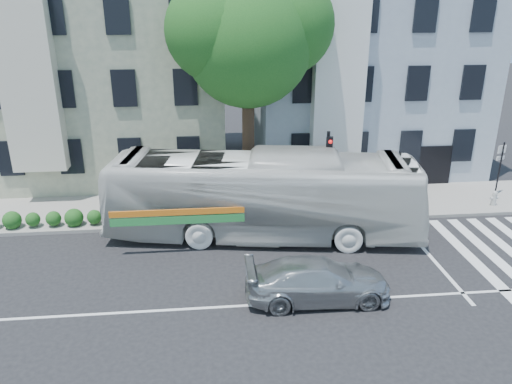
{
  "coord_description": "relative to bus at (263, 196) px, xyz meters",
  "views": [
    {
      "loc": [
        -1.87,
        -13.62,
        9.27
      ],
      "look_at": [
        -0.11,
        3.91,
        2.4
      ],
      "focal_mm": 35.0,
      "sensor_mm": 36.0,
      "label": 1
    }
  ],
  "objects": [
    {
      "name": "ground",
      "position": [
        -0.31,
        -5.07,
        -1.78
      ],
      "size": [
        120.0,
        120.0,
        0.0
      ],
      "primitive_type": "plane",
      "color": "black",
      "rests_on": "ground"
    },
    {
      "name": "sidewalk_far",
      "position": [
        -0.31,
        2.93,
        -1.7
      ],
      "size": [
        80.0,
        4.0,
        0.15
      ],
      "primitive_type": "cube",
      "color": "gray",
      "rests_on": "ground"
    },
    {
      "name": "building_left",
      "position": [
        -7.31,
        9.93,
        3.72
      ],
      "size": [
        12.0,
        10.0,
        11.0
      ],
      "primitive_type": "cube",
      "color": "gray",
      "rests_on": "ground"
    },
    {
      "name": "building_right",
      "position": [
        6.69,
        9.93,
        3.72
      ],
      "size": [
        12.0,
        10.0,
        11.0
      ],
      "primitive_type": "cube",
      "color": "#96A3B2",
      "rests_on": "ground"
    },
    {
      "name": "street_tree",
      "position": [
        -0.25,
        3.66,
        6.06
      ],
      "size": [
        7.3,
        5.9,
        11.1
      ],
      "color": "#2D2116",
      "rests_on": "ground"
    },
    {
      "name": "bus",
      "position": [
        0.0,
        0.0,
        0.0
      ],
      "size": [
        4.87,
        13.06,
        3.55
      ],
      "primitive_type": "imported",
      "rotation": [
        0.0,
        0.0,
        1.42
      ],
      "color": "silver",
      "rests_on": "ground"
    },
    {
      "name": "sedan",
      "position": [
        1.24,
        -4.88,
        -1.09
      ],
      "size": [
        1.99,
        4.77,
        1.38
      ],
      "primitive_type": "imported",
      "rotation": [
        0.0,
        0.0,
        1.56
      ],
      "color": "#B0B3B7",
      "rests_on": "ground"
    },
    {
      "name": "hedge",
      "position": [
        -7.14,
        1.45,
        -1.28
      ],
      "size": [
        8.31,
        3.55,
        0.7
      ],
      "primitive_type": null,
      "rotation": [
        0.0,
        0.0,
        -0.33
      ],
      "color": "#2C531B",
      "rests_on": "sidewalk_far"
    },
    {
      "name": "traffic_signal",
      "position": [
        2.82,
        0.87,
        0.9
      ],
      "size": [
        0.42,
        0.53,
        4.14
      ],
      "rotation": [
        0.0,
        0.0,
        -0.3
      ],
      "color": "black",
      "rests_on": "ground"
    },
    {
      "name": "fire_hydrant",
      "position": [
        11.12,
        1.76,
        -1.26
      ],
      "size": [
        0.4,
        0.23,
        0.71
      ],
      "rotation": [
        0.0,
        0.0,
        0.12
      ],
      "color": "#B8B9B4",
      "rests_on": "sidewalk_far"
    },
    {
      "name": "far_sign_pole",
      "position": [
        11.91,
        3.02,
        0.08
      ],
      "size": [
        0.48,
        0.23,
        2.71
      ],
      "rotation": [
        0.0,
        0.0,
        0.31
      ],
      "color": "black",
      "rests_on": "sidewalk_far"
    }
  ]
}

